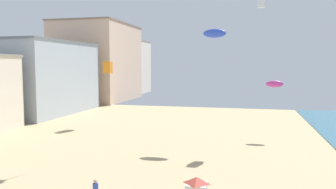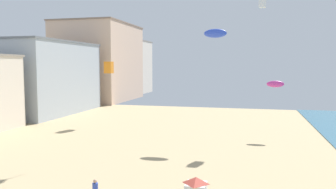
% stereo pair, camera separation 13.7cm
% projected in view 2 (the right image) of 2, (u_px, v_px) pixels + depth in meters
% --- Properties ---
extents(boardwalk_hotel_mid, '(13.26, 21.11, 12.78)m').
position_uv_depth(boardwalk_hotel_mid, '(41.00, 77.00, 59.87)').
color(boardwalk_hotel_mid, '#ADB7C1').
rests_on(boardwalk_hotel_mid, ground).
extents(boardwalk_hotel_far, '(15.81, 21.66, 18.72)m').
position_uv_depth(boardwalk_hotel_far, '(100.00, 62.00, 82.63)').
color(boardwalk_hotel_far, beige).
rests_on(boardwalk_hotel_far, ground).
extents(boardwalk_hotel_distant, '(10.38, 15.69, 16.18)m').
position_uv_depth(boardwalk_hotel_distant, '(129.00, 67.00, 102.76)').
color(boardwalk_hotel_distant, silver).
rests_on(boardwalk_hotel_distant, ground).
extents(kite_white_box, '(0.82, 0.82, 1.29)m').
position_uv_depth(kite_white_box, '(262.00, 2.00, 40.09)').
color(kite_white_box, white).
extents(kite_blue_parafoil, '(2.67, 0.74, 1.04)m').
position_uv_depth(kite_blue_parafoil, '(215.00, 33.00, 39.09)').
color(kite_blue_parafoil, blue).
extents(kite_orange_box, '(1.10, 1.10, 1.72)m').
position_uv_depth(kite_orange_box, '(109.00, 67.00, 48.98)').
color(kite_orange_box, orange).
extents(kite_magenta_parafoil, '(2.04, 0.57, 0.79)m').
position_uv_depth(kite_magenta_parafoil, '(275.00, 84.00, 40.23)').
color(kite_magenta_parafoil, '#DB3D9E').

